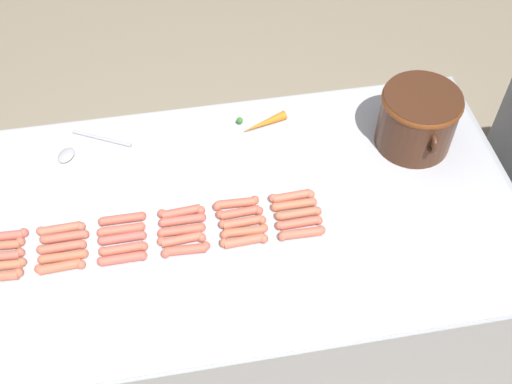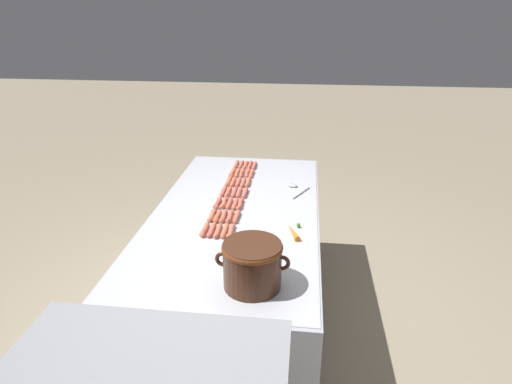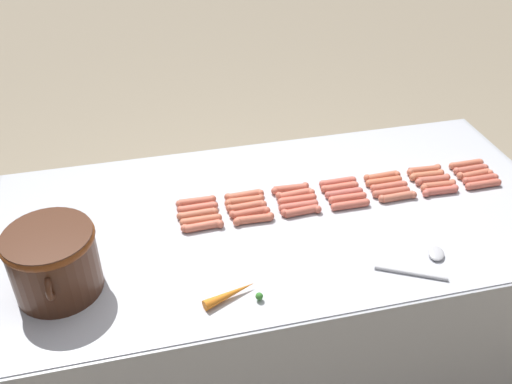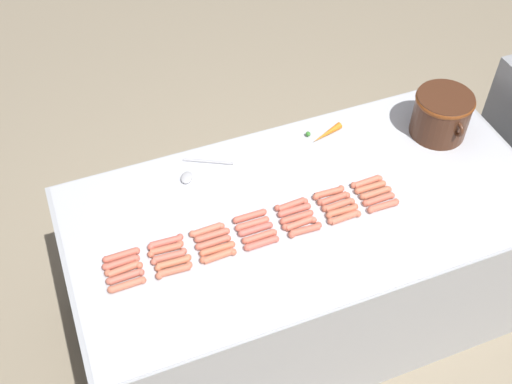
# 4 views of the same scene
# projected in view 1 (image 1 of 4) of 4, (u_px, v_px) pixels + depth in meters

# --- Properties ---
(ground_plane) EXTENTS (20.00, 20.00, 0.00)m
(ground_plane) POSITION_uv_depth(u_px,v_px,m) (217.00, 336.00, 2.58)
(ground_plane) COLOR gray
(griddle_counter) EXTENTS (0.99, 2.00, 0.83)m
(griddle_counter) POSITION_uv_depth(u_px,v_px,m) (211.00, 285.00, 2.26)
(griddle_counter) COLOR #ADAFB5
(griddle_counter) RESTS_ON ground_plane
(hot_dog_1) EXTENTS (0.03, 0.15, 0.03)m
(hot_dog_1) POSITION_uv_depth(u_px,v_px,m) (3.00, 236.00, 1.87)
(hot_dog_1) COLOR #D86555
(hot_dog_1) RESTS_ON griddle_counter
(hot_dog_2) EXTENTS (0.03, 0.15, 0.03)m
(hot_dog_2) POSITION_uv_depth(u_px,v_px,m) (61.00, 229.00, 1.89)
(hot_dog_2) COLOR #CE6F55
(hot_dog_2) RESTS_ON griddle_counter
(hot_dog_3) EXTENTS (0.03, 0.15, 0.03)m
(hot_dog_3) POSITION_uv_depth(u_px,v_px,m) (122.00, 219.00, 1.91)
(hot_dog_3) COLOR #D1634F
(hot_dog_3) RESTS_ON griddle_counter
(hot_dog_4) EXTENTS (0.04, 0.15, 0.03)m
(hot_dog_4) POSITION_uv_depth(u_px,v_px,m) (181.00, 212.00, 1.93)
(hot_dog_4) COLOR #CF6450
(hot_dog_4) RESTS_ON griddle_counter
(hot_dog_5) EXTENTS (0.03, 0.15, 0.03)m
(hot_dog_5) POSITION_uv_depth(u_px,v_px,m) (236.00, 203.00, 1.95)
(hot_dog_5) COLOR #D2694E
(hot_dog_5) RESTS_ON griddle_counter
(hot_dog_6) EXTENTS (0.03, 0.15, 0.03)m
(hot_dog_6) POSITION_uv_depth(u_px,v_px,m) (292.00, 196.00, 1.97)
(hot_dog_6) COLOR #D76F54
(hot_dog_6) RESTS_ON griddle_counter
(hot_dog_8) EXTENTS (0.04, 0.15, 0.03)m
(hot_dog_8) POSITION_uv_depth(u_px,v_px,m) (0.00, 246.00, 1.85)
(hot_dog_8) COLOR #CD6B4E
(hot_dog_8) RESTS_ON griddle_counter
(hot_dog_9) EXTENTS (0.03, 0.15, 0.03)m
(hot_dog_9) POSITION_uv_depth(u_px,v_px,m) (64.00, 237.00, 1.87)
(hot_dog_9) COLOR #CA6751
(hot_dog_9) RESTS_ON griddle_counter
(hot_dog_10) EXTENTS (0.03, 0.15, 0.03)m
(hot_dog_10) POSITION_uv_depth(u_px,v_px,m) (121.00, 230.00, 1.89)
(hot_dog_10) COLOR #D66852
(hot_dog_10) RESTS_ON griddle_counter
(hot_dog_11) EXTENTS (0.03, 0.15, 0.03)m
(hot_dog_11) POSITION_uv_depth(u_px,v_px,m) (182.00, 220.00, 1.91)
(hot_dog_11) COLOR #CD6452
(hot_dog_11) RESTS_ON griddle_counter
(hot_dog_12) EXTENTS (0.03, 0.15, 0.03)m
(hot_dog_12) POSITION_uv_depth(u_px,v_px,m) (240.00, 213.00, 1.93)
(hot_dog_12) COLOR #CD654E
(hot_dog_12) RESTS_ON griddle_counter
(hot_dog_13) EXTENTS (0.03, 0.15, 0.03)m
(hot_dog_13) POSITION_uv_depth(u_px,v_px,m) (294.00, 205.00, 1.95)
(hot_dog_13) COLOR #D16E4E
(hot_dog_13) RESTS_ON griddle_counter
(hot_dog_16) EXTENTS (0.03, 0.15, 0.03)m
(hot_dog_16) POSITION_uv_depth(u_px,v_px,m) (62.00, 247.00, 1.85)
(hot_dog_16) COLOR #D46952
(hot_dog_16) RESTS_ON griddle_counter
(hot_dog_17) EXTENTS (0.03, 0.15, 0.03)m
(hot_dog_17) POSITION_uv_depth(u_px,v_px,m) (122.00, 238.00, 1.87)
(hot_dog_17) COLOR #CA6356
(hot_dog_17) RESTS_ON griddle_counter
(hot_dog_18) EXTENTS (0.03, 0.15, 0.03)m
(hot_dog_18) POSITION_uv_depth(u_px,v_px,m) (182.00, 230.00, 1.89)
(hot_dog_18) COLOR #D7654F
(hot_dog_18) RESTS_ON griddle_counter
(hot_dog_19) EXTENTS (0.03, 0.15, 0.03)m
(hot_dog_19) POSITION_uv_depth(u_px,v_px,m) (242.00, 222.00, 1.91)
(hot_dog_19) COLOR #CC6B50
(hot_dog_19) RESTS_ON griddle_counter
(hot_dog_20) EXTENTS (0.03, 0.15, 0.03)m
(hot_dog_20) POSITION_uv_depth(u_px,v_px,m) (298.00, 213.00, 1.93)
(hot_dog_20) COLOR #CA6F50
(hot_dog_20) RESTS_ON griddle_counter
(hot_dog_22) EXTENTS (0.03, 0.15, 0.03)m
(hot_dog_22) POSITION_uv_depth(u_px,v_px,m) (1.00, 266.00, 1.81)
(hot_dog_22) COLOR #D2724F
(hot_dog_22) RESTS_ON griddle_counter
(hot_dog_23) EXTENTS (0.03, 0.15, 0.03)m
(hot_dog_23) POSITION_uv_depth(u_px,v_px,m) (63.00, 257.00, 1.83)
(hot_dog_23) COLOR #D66D4C
(hot_dog_23) RESTS_ON griddle_counter
(hot_dog_24) EXTENTS (0.03, 0.15, 0.03)m
(hot_dog_24) POSITION_uv_depth(u_px,v_px,m) (123.00, 249.00, 1.85)
(hot_dog_24) COLOR #D56851
(hot_dog_24) RESTS_ON griddle_counter
(hot_dog_25) EXTENTS (0.04, 0.15, 0.03)m
(hot_dog_25) POSITION_uv_depth(u_px,v_px,m) (182.00, 239.00, 1.87)
(hot_dog_25) COLOR #D86D55
(hot_dog_25) RESTS_ON griddle_counter
(hot_dog_26) EXTENTS (0.03, 0.15, 0.03)m
(hot_dog_26) POSITION_uv_depth(u_px,v_px,m) (244.00, 231.00, 1.89)
(hot_dog_26) COLOR #CE6B4D
(hot_dog_26) RESTS_ON griddle_counter
(hot_dog_27) EXTENTS (0.03, 0.15, 0.03)m
(hot_dog_27) POSITION_uv_depth(u_px,v_px,m) (299.00, 223.00, 1.90)
(hot_dog_27) COLOR #D66851
(hot_dog_27) RESTS_ON griddle_counter
(hot_dog_30) EXTENTS (0.03, 0.15, 0.03)m
(hot_dog_30) POSITION_uv_depth(u_px,v_px,m) (60.00, 267.00, 1.81)
(hot_dog_30) COLOR #D46D4E
(hot_dog_30) RESTS_ON griddle_counter
(hot_dog_31) EXTENTS (0.03, 0.15, 0.03)m
(hot_dog_31) POSITION_uv_depth(u_px,v_px,m) (122.00, 259.00, 1.82)
(hot_dog_31) COLOR #D46453
(hot_dog_31) RESTS_ON griddle_counter
(hot_dog_32) EXTENTS (0.03, 0.15, 0.03)m
(hot_dog_32) POSITION_uv_depth(u_px,v_px,m) (186.00, 250.00, 1.84)
(hot_dog_32) COLOR #CD634D
(hot_dog_32) RESTS_ON griddle_counter
(hot_dog_33) EXTENTS (0.03, 0.15, 0.03)m
(hot_dog_33) POSITION_uv_depth(u_px,v_px,m) (244.00, 241.00, 1.86)
(hot_dog_33) COLOR #D36D51
(hot_dog_33) RESTS_ON griddle_counter
(hot_dog_34) EXTENTS (0.03, 0.15, 0.03)m
(hot_dog_34) POSITION_uv_depth(u_px,v_px,m) (302.00, 233.00, 1.88)
(hot_dog_34) COLOR #D36A51
(hot_dog_34) RESTS_ON griddle_counter
(bean_pot) EXTENTS (0.32, 0.26, 0.21)m
(bean_pot) POSITION_uv_depth(u_px,v_px,m) (418.00, 117.00, 2.05)
(bean_pot) COLOR #472616
(bean_pot) RESTS_ON griddle_counter
(serving_spoon) EXTENTS (0.16, 0.26, 0.02)m
(serving_spoon) POSITION_uv_depth(u_px,v_px,m) (78.00, 150.00, 2.10)
(serving_spoon) COLOR #B7B7BC
(serving_spoon) RESTS_ON griddle_counter
(carrot) EXTENTS (0.09, 0.18, 0.03)m
(carrot) POSITION_uv_depth(u_px,v_px,m) (262.00, 123.00, 2.17)
(carrot) COLOR orange
(carrot) RESTS_ON griddle_counter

